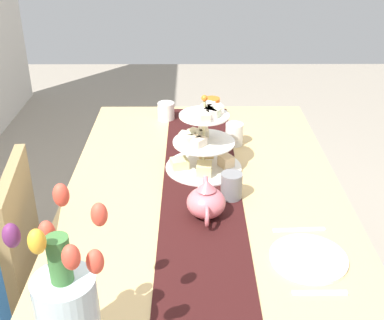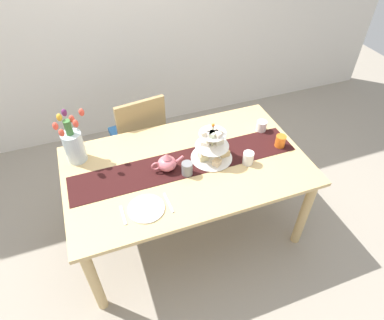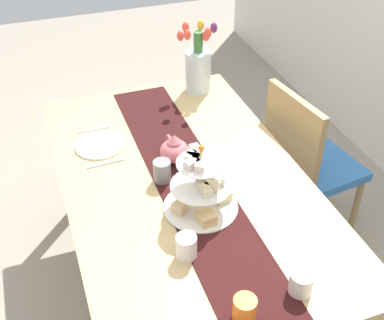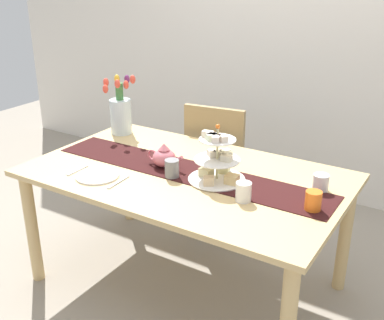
{
  "view_description": "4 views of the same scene",
  "coord_description": "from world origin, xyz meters",
  "px_view_note": "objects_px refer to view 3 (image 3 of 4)",
  "views": [
    {
      "loc": [
        -1.54,
        0.05,
        1.67
      ],
      "look_at": [
        0.1,
        0.05,
        0.81
      ],
      "focal_mm": 46.59,
      "sensor_mm": 36.0,
      "label": 1
    },
    {
      "loc": [
        -0.56,
        -1.63,
        2.35
      ],
      "look_at": [
        0.03,
        -0.05,
        0.8
      ],
      "focal_mm": 31.22,
      "sensor_mm": 36.0,
      "label": 2
    },
    {
      "loc": [
        1.58,
        -0.53,
        2.08
      ],
      "look_at": [
        -0.04,
        0.05,
        0.79
      ],
      "focal_mm": 46.83,
      "sensor_mm": 36.0,
      "label": 3
    },
    {
      "loc": [
        1.28,
        -1.98,
        1.77
      ],
      "look_at": [
        0.04,
        -0.0,
        0.81
      ],
      "focal_mm": 44.46,
      "sensor_mm": 36.0,
      "label": 4
    }
  ],
  "objects_px": {
    "cream_jug": "(301,283)",
    "mug_orange": "(244,310)",
    "dinner_plate_left": "(99,145)",
    "mug_white_text": "(186,247)",
    "fork_left": "(94,129)",
    "mug_grey": "(162,171)",
    "tulip_vase": "(198,66)",
    "knife_left": "(106,163)",
    "tiered_cake_stand": "(201,189)",
    "chair_left": "(306,160)",
    "teapot": "(174,150)",
    "dining_table": "(185,195)"
  },
  "relations": [
    {
      "from": "knife_left",
      "to": "mug_orange",
      "type": "distance_m",
      "value": 0.98
    },
    {
      "from": "dinner_plate_left",
      "to": "chair_left",
      "type": "bearing_deg",
      "value": 80.23
    },
    {
      "from": "cream_jug",
      "to": "knife_left",
      "type": "relative_size",
      "value": 0.5
    },
    {
      "from": "mug_white_text",
      "to": "fork_left",
      "type": "bearing_deg",
      "value": -170.23
    },
    {
      "from": "tulip_vase",
      "to": "knife_left",
      "type": "distance_m",
      "value": 0.8
    },
    {
      "from": "dining_table",
      "to": "tulip_vase",
      "type": "bearing_deg",
      "value": 155.78
    },
    {
      "from": "tiered_cake_stand",
      "to": "tulip_vase",
      "type": "height_order",
      "value": "tulip_vase"
    },
    {
      "from": "fork_left",
      "to": "knife_left",
      "type": "bearing_deg",
      "value": 0.0
    },
    {
      "from": "teapot",
      "to": "mug_white_text",
      "type": "bearing_deg",
      "value": -13.8
    },
    {
      "from": "tiered_cake_stand",
      "to": "knife_left",
      "type": "bearing_deg",
      "value": -144.5
    },
    {
      "from": "mug_orange",
      "to": "dining_table",
      "type": "bearing_deg",
      "value": 175.84
    },
    {
      "from": "mug_grey",
      "to": "mug_orange",
      "type": "relative_size",
      "value": 1.0
    },
    {
      "from": "mug_white_text",
      "to": "teapot",
      "type": "bearing_deg",
      "value": 166.2
    },
    {
      "from": "tiered_cake_stand",
      "to": "knife_left",
      "type": "xyz_separation_m",
      "value": [
        -0.42,
        -0.3,
        -0.1
      ]
    },
    {
      "from": "teapot",
      "to": "fork_left",
      "type": "xyz_separation_m",
      "value": [
        -0.37,
        -0.3,
        -0.06
      ]
    },
    {
      "from": "fork_left",
      "to": "knife_left",
      "type": "height_order",
      "value": "same"
    },
    {
      "from": "mug_orange",
      "to": "fork_left",
      "type": "bearing_deg",
      "value": -168.87
    },
    {
      "from": "teapot",
      "to": "knife_left",
      "type": "distance_m",
      "value": 0.31
    },
    {
      "from": "knife_left",
      "to": "dining_table",
      "type": "bearing_deg",
      "value": 52.92
    },
    {
      "from": "fork_left",
      "to": "mug_orange",
      "type": "distance_m",
      "value": 1.27
    },
    {
      "from": "tulip_vase",
      "to": "fork_left",
      "type": "relative_size",
      "value": 2.68
    },
    {
      "from": "mug_white_text",
      "to": "mug_orange",
      "type": "distance_m",
      "value": 0.32
    },
    {
      "from": "knife_left",
      "to": "mug_grey",
      "type": "distance_m",
      "value": 0.29
    },
    {
      "from": "tiered_cake_stand",
      "to": "cream_jug",
      "type": "relative_size",
      "value": 3.58
    },
    {
      "from": "knife_left",
      "to": "fork_left",
      "type": "bearing_deg",
      "value": 180.0
    },
    {
      "from": "chair_left",
      "to": "fork_left",
      "type": "distance_m",
      "value": 1.11
    },
    {
      "from": "chair_left",
      "to": "mug_white_text",
      "type": "xyz_separation_m",
      "value": [
        0.61,
        -0.87,
        0.27
      ]
    },
    {
      "from": "dining_table",
      "to": "dinner_plate_left",
      "type": "bearing_deg",
      "value": -141.21
    },
    {
      "from": "teapot",
      "to": "tulip_vase",
      "type": "xyz_separation_m",
      "value": [
        -0.57,
        0.32,
        0.09
      ]
    },
    {
      "from": "cream_jug",
      "to": "mug_grey",
      "type": "xyz_separation_m",
      "value": [
        -0.72,
        -0.26,
        0.01
      ]
    },
    {
      "from": "tulip_vase",
      "to": "dinner_plate_left",
      "type": "bearing_deg",
      "value": -60.69
    },
    {
      "from": "chair_left",
      "to": "fork_left",
      "type": "xyz_separation_m",
      "value": [
        -0.32,
        -1.03,
        0.22
      ]
    },
    {
      "from": "tiered_cake_stand",
      "to": "teapot",
      "type": "bearing_deg",
      "value": -179.66
    },
    {
      "from": "cream_jug",
      "to": "fork_left",
      "type": "relative_size",
      "value": 0.57
    },
    {
      "from": "tiered_cake_stand",
      "to": "dinner_plate_left",
      "type": "relative_size",
      "value": 1.32
    },
    {
      "from": "mug_white_text",
      "to": "chair_left",
      "type": "bearing_deg",
      "value": 124.76
    },
    {
      "from": "tiered_cake_stand",
      "to": "fork_left",
      "type": "distance_m",
      "value": 0.78
    },
    {
      "from": "mug_grey",
      "to": "cream_jug",
      "type": "bearing_deg",
      "value": 20.02
    },
    {
      "from": "dinner_plate_left",
      "to": "fork_left",
      "type": "relative_size",
      "value": 1.53
    },
    {
      "from": "cream_jug",
      "to": "knife_left",
      "type": "height_order",
      "value": "cream_jug"
    },
    {
      "from": "tulip_vase",
      "to": "fork_left",
      "type": "height_order",
      "value": "tulip_vase"
    },
    {
      "from": "mug_orange",
      "to": "tulip_vase",
      "type": "bearing_deg",
      "value": 165.42
    },
    {
      "from": "dining_table",
      "to": "dinner_plate_left",
      "type": "height_order",
      "value": "dinner_plate_left"
    },
    {
      "from": "tiered_cake_stand",
      "to": "teapot",
      "type": "distance_m",
      "value": 0.34
    },
    {
      "from": "chair_left",
      "to": "tulip_vase",
      "type": "height_order",
      "value": "tulip_vase"
    },
    {
      "from": "dining_table",
      "to": "fork_left",
      "type": "distance_m",
      "value": 0.6
    },
    {
      "from": "cream_jug",
      "to": "mug_orange",
      "type": "bearing_deg",
      "value": -80.71
    },
    {
      "from": "mug_grey",
      "to": "tiered_cake_stand",
      "type": "bearing_deg",
      "value": 23.1
    },
    {
      "from": "dinner_plate_left",
      "to": "mug_white_text",
      "type": "height_order",
      "value": "mug_white_text"
    },
    {
      "from": "mug_white_text",
      "to": "mug_orange",
      "type": "xyz_separation_m",
      "value": [
        0.31,
        0.08,
        0.0
      ]
    }
  ]
}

